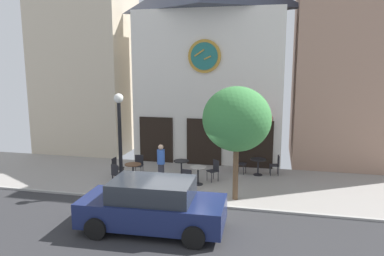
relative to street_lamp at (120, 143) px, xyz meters
The scene contains 19 objects.
ground_plane 3.37m from the street_lamp, 26.33° to the right, with size 29.24×11.95×0.13m.
clock_building 7.25m from the street_lamp, 68.98° to the left, with size 7.42×3.96×9.99m.
neighbor_building_left 9.39m from the street_lamp, 126.62° to the left, with size 5.14×3.72×12.91m.
neighbor_building_right 12.63m from the street_lamp, 37.05° to the left, with size 5.72×4.73×12.85m.
street_lamp is the anchor object (origin of this frame).
street_tree 4.49m from the street_lamp, ahead, with size 2.46×2.21×4.17m.
cafe_table_rightmost 2.11m from the street_lamp, 95.24° to the left, with size 0.70×0.70×0.73m.
cafe_table_near_door 3.39m from the street_lamp, 55.51° to the left, with size 0.69×0.69×0.73m.
cafe_table_center_left 3.45m from the street_lamp, 31.29° to the left, with size 0.67×0.67×0.76m.
cafe_table_center_right 6.31m from the street_lamp, 34.99° to the left, with size 0.70×0.70×0.74m.
cafe_chair_near_lamp 5.73m from the street_lamp, 41.01° to the left, with size 0.48×0.48×0.90m.
cafe_chair_left_end 2.94m from the street_lamp, 17.77° to the left, with size 0.44×0.44×0.90m.
cafe_chair_near_tree 1.73m from the street_lamp, 125.35° to the left, with size 0.52×0.52×0.90m.
cafe_chair_facing_wall 4.22m from the street_lamp, 34.99° to the left, with size 0.57×0.57×0.90m.
cafe_chair_by_entrance 2.77m from the street_lamp, 94.97° to the left, with size 0.44×0.44×0.90m.
cafe_chair_right_end 2.44m from the street_lamp, 120.08° to the left, with size 0.42×0.42×0.90m.
cafe_chair_mid_row 7.06m from the street_lamp, 32.55° to the left, with size 0.44×0.44×0.90m.
pedestrian_blue 2.14m from the street_lamp, 51.13° to the left, with size 0.44×0.44×1.67m.
parked_car_navy 3.73m from the street_lamp, 51.06° to the right, with size 4.36×2.15×1.55m.
Camera 1 is at (3.23, -11.91, 4.91)m, focal length 34.08 mm.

